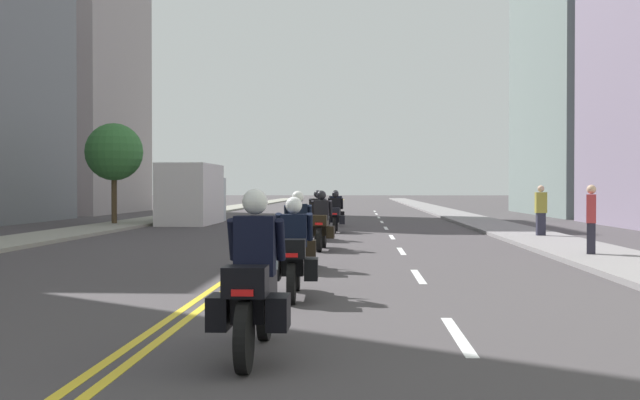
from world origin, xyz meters
TOP-DOWN VIEW (x-y plane):
  - ground_plane at (0.00, 48.00)m, footprint 264.00×264.00m
  - sidewalk_left at (-8.14, 48.00)m, footprint 2.44×144.00m
  - sidewalk_right at (8.14, 48.00)m, footprint 2.44×144.00m
  - centreline_yellow_inner at (-0.12, 48.00)m, footprint 0.12×132.00m
  - centreline_yellow_outer at (0.12, 48.00)m, footprint 0.12×132.00m
  - lane_dashes_white at (3.46, 29.00)m, footprint 0.14×56.40m
  - building_left_2 at (-16.37, 51.19)m, footprint 6.05×13.23m
  - building_right_2 at (16.75, 49.42)m, footprint 6.80×16.14m
  - motorcycle_0 at (1.28, 6.72)m, footprint 0.76×2.26m
  - motorcycle_1 at (1.33, 10.94)m, footprint 0.77×2.11m
  - motorcycle_2 at (1.07, 15.10)m, footprint 0.78×2.25m
  - motorcycle_3 at (1.30, 20.25)m, footprint 0.77×2.19m
  - motorcycle_4 at (0.99, 24.24)m, footprint 0.76×2.20m
  - motorcycle_5 at (1.43, 28.72)m, footprint 0.77×2.18m
  - motorcycle_6 at (1.29, 33.87)m, footprint 0.78×2.17m
  - pedestrian_0 at (8.35, 25.27)m, footprint 0.37×0.24m
  - pedestrian_1 at (7.86, 17.95)m, footprint 0.31×0.51m
  - street_tree_0 at (-8.56, 33.37)m, footprint 2.55×2.55m
  - parked_truck at (-5.52, 35.81)m, footprint 2.20×6.50m

SIDE VIEW (x-z plane):
  - ground_plane at x=0.00m, z-range 0.00..0.00m
  - centreline_yellow_inner at x=-0.12m, z-range 0.00..0.01m
  - centreline_yellow_outer at x=0.12m, z-range 0.00..0.01m
  - lane_dashes_white at x=3.46m, z-range 0.00..0.01m
  - sidewalk_left at x=-8.14m, z-range 0.00..0.12m
  - sidewalk_right at x=8.14m, z-range 0.00..0.12m
  - motorcycle_1 at x=1.33m, z-range -0.14..1.42m
  - motorcycle_2 at x=1.07m, z-range -0.17..1.46m
  - motorcycle_5 at x=1.43m, z-range -0.14..1.45m
  - motorcycle_3 at x=1.30m, z-range -0.15..1.47m
  - motorcycle_6 at x=1.29m, z-range -0.14..1.46m
  - motorcycle_4 at x=0.99m, z-range -0.14..1.48m
  - motorcycle_0 at x=1.28m, z-range -0.16..1.52m
  - pedestrian_1 at x=7.86m, z-range 0.03..1.80m
  - pedestrian_0 at x=8.35m, z-range 0.03..1.81m
  - parked_truck at x=-5.52m, z-range -0.13..2.67m
  - street_tree_0 at x=-8.56m, z-range 0.99..5.57m
  - building_right_2 at x=16.75m, z-range 0.00..24.49m
  - building_left_2 at x=-16.37m, z-range 0.00..27.65m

